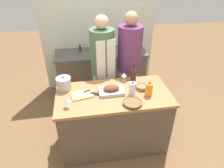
% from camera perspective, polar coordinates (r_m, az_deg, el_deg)
% --- Properties ---
extents(ground_plane, '(12.00, 12.00, 0.00)m').
position_cam_1_polar(ground_plane, '(3.23, 0.35, -15.80)').
color(ground_plane, brown).
extents(kitchen_island, '(1.51, 0.76, 0.89)m').
position_cam_1_polar(kitchen_island, '(2.91, 0.38, -9.94)').
color(kitchen_island, brown).
rests_on(kitchen_island, ground_plane).
extents(back_counter, '(1.73, 0.60, 0.89)m').
position_cam_1_polar(back_counter, '(4.05, -2.99, 3.28)').
color(back_counter, brown).
rests_on(back_counter, ground_plane).
extents(back_wall, '(2.23, 0.10, 2.55)m').
position_cam_1_polar(back_wall, '(4.05, -3.96, 16.01)').
color(back_wall, silver).
rests_on(back_wall, ground_plane).
extents(roasting_pan, '(0.33, 0.21, 0.11)m').
position_cam_1_polar(roasting_pan, '(2.63, -0.19, -1.80)').
color(roasting_pan, '#BCBCC1').
rests_on(roasting_pan, kitchen_island).
extents(wicker_basket, '(0.24, 0.24, 0.04)m').
position_cam_1_polar(wicker_basket, '(2.46, 5.85, -5.33)').
color(wicker_basket, brown).
rests_on(wicker_basket, kitchen_island).
extents(cutting_board, '(0.31, 0.25, 0.02)m').
position_cam_1_polar(cutting_board, '(2.63, -8.55, -3.12)').
color(cutting_board, tan).
rests_on(cutting_board, kitchen_island).
extents(stock_pot, '(0.20, 0.20, 0.19)m').
position_cam_1_polar(stock_pot, '(2.77, -13.58, 0.18)').
color(stock_pot, '#B7B7BC').
rests_on(stock_pot, kitchen_island).
extents(mixing_bowl, '(0.17, 0.17, 0.06)m').
position_cam_1_polar(mixing_bowl, '(2.75, 8.59, -0.81)').
color(mixing_bowl, '#846647').
rests_on(mixing_bowl, kitchen_island).
extents(juice_jug, '(0.09, 0.09, 0.19)m').
position_cam_1_polar(juice_jug, '(2.61, 10.54, -1.43)').
color(juice_jug, orange).
rests_on(juice_jug, kitchen_island).
extents(milk_jug, '(0.09, 0.09, 0.20)m').
position_cam_1_polar(milk_jug, '(2.59, 5.81, -1.32)').
color(milk_jug, white).
rests_on(milk_jug, kitchen_island).
extents(wine_bottle_green, '(0.08, 0.08, 0.30)m').
position_cam_1_polar(wine_bottle_green, '(2.85, 6.17, 2.74)').
color(wine_bottle_green, '#381E19').
rests_on(wine_bottle_green, kitchen_island).
extents(wine_glass_left, '(0.08, 0.08, 0.13)m').
position_cam_1_polar(wine_glass_left, '(2.41, -12.80, -4.58)').
color(wine_glass_left, silver).
rests_on(wine_glass_left, kitchen_island).
extents(wine_glass_right, '(0.08, 0.08, 0.13)m').
position_cam_1_polar(wine_glass_right, '(2.86, 3.46, 2.62)').
color(wine_glass_right, silver).
rests_on(wine_glass_right, kitchen_island).
extents(knife_chef, '(0.29, 0.13, 0.01)m').
position_cam_1_polar(knife_chef, '(2.64, -6.71, -2.44)').
color(knife_chef, '#B7B7BC').
rests_on(knife_chef, cutting_board).
extents(knife_paring, '(0.22, 0.15, 0.01)m').
position_cam_1_polar(knife_paring, '(2.64, -8.31, -2.55)').
color(knife_paring, '#B7B7BC').
rests_on(knife_paring, cutting_board).
extents(condiment_bottle_tall, '(0.06, 0.06, 0.16)m').
position_cam_1_polar(condiment_bottle_tall, '(3.84, 5.89, 10.10)').
color(condiment_bottle_tall, '#B28E2D').
rests_on(condiment_bottle_tall, back_counter).
extents(condiment_bottle_short, '(0.05, 0.05, 0.14)m').
position_cam_1_polar(condiment_bottle_short, '(3.88, -9.13, 9.94)').
color(condiment_bottle_short, '#234C28').
rests_on(condiment_bottle_short, back_counter).
extents(person_cook_aproned, '(0.37, 0.39, 1.75)m').
position_cam_1_polar(person_cook_aproned, '(3.18, -2.64, 5.38)').
color(person_cook_aproned, beige).
rests_on(person_cook_aproned, ground_plane).
extents(person_cook_guest, '(0.38, 0.38, 1.78)m').
position_cam_1_polar(person_cook_guest, '(3.26, 4.94, 6.28)').
color(person_cook_guest, beige).
rests_on(person_cook_guest, ground_plane).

